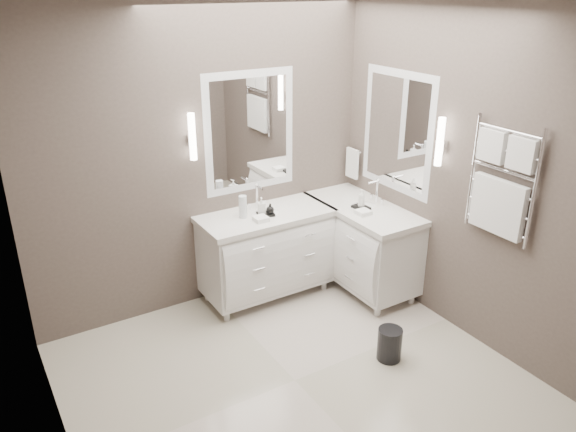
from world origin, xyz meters
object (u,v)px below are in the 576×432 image
vanity_right (361,241)px  towel_ladder (501,187)px  waste_bin (390,344)px  vanity_back (266,249)px

vanity_right → towel_ladder: (0.23, -1.30, 0.91)m
vanity_right → towel_ladder: towel_ladder is taller
waste_bin → vanity_right: bearing=63.2°
vanity_right → towel_ladder: bearing=-80.2°
vanity_back → waste_bin: size_ratio=4.55×
towel_ladder → vanity_right: bearing=99.8°
towel_ladder → waste_bin: bearing=162.9°
vanity_back → towel_ladder: bearing=-55.9°
vanity_back → waste_bin: 1.47m
vanity_right → waste_bin: (-0.54, -1.07, -0.35)m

